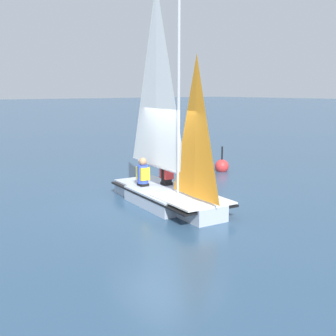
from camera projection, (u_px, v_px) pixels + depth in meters
ground_plane at (168, 204)px, 11.11m from camera, size 260.00×260.00×0.00m
sailboat_main at (167, 172)px, 10.98m from camera, size 2.01×4.13×5.82m
sailor_helm at (167, 176)px, 11.68m from camera, size 0.34×0.37×1.16m
sailor_crew at (143, 177)px, 11.54m from camera, size 0.34×0.37×1.16m
buoy_marker at (222, 166)px, 15.64m from camera, size 0.52×0.52×1.00m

